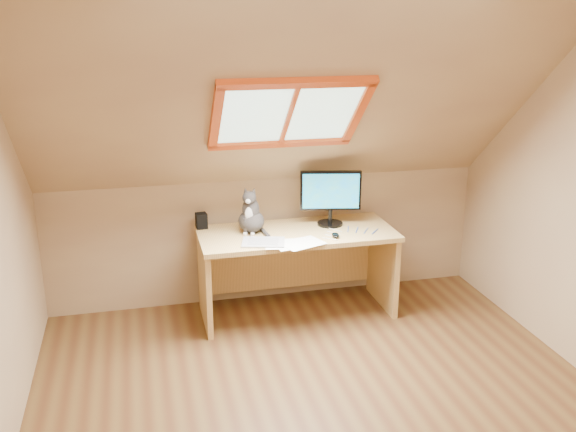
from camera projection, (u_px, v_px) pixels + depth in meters
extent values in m
plane|color=brown|center=(331.00, 418.00, 3.74)|extent=(3.50, 3.50, 0.00)
cube|color=tan|center=(530.00, 419.00, 1.76)|extent=(3.50, 0.02, 2.40)
cube|color=tan|center=(268.00, 239.00, 5.21)|extent=(3.50, 0.02, 1.00)
cube|color=tan|center=(291.00, 103.00, 4.13)|extent=(3.50, 1.56, 1.41)
cube|color=#B2E0CC|center=(288.00, 112.00, 4.22)|extent=(0.90, 0.53, 0.48)
cube|color=#D34A13|center=(288.00, 112.00, 4.22)|extent=(1.02, 0.64, 0.59)
cube|color=#DBAF68|center=(297.00, 234.00, 4.85)|extent=(1.48, 0.65, 0.04)
cube|color=#DBAF68|center=(205.00, 284.00, 4.80)|extent=(0.04, 0.58, 0.64)
cube|color=#DBAF68|center=(383.00, 267.00, 5.12)|extent=(0.04, 0.58, 0.64)
cube|color=#DBAF68|center=(288.00, 261.00, 5.23)|extent=(1.38, 0.03, 0.45)
cylinder|color=black|center=(330.00, 224.00, 4.99)|extent=(0.20, 0.20, 0.02)
cylinder|color=black|center=(330.00, 216.00, 4.98)|extent=(0.03, 0.03, 0.11)
cube|color=black|center=(331.00, 190.00, 4.91)|extent=(0.46, 0.13, 0.31)
cube|color=blue|center=(331.00, 191.00, 4.89)|extent=(0.42, 0.10, 0.27)
ellipsoid|color=#3E3937|center=(251.00, 221.00, 4.82)|extent=(0.27, 0.29, 0.17)
ellipsoid|color=#3E3937|center=(251.00, 209.00, 4.77)|extent=(0.17, 0.17, 0.18)
ellipsoid|color=silver|center=(249.00, 214.00, 4.73)|extent=(0.07, 0.06, 0.11)
ellipsoid|color=#3E3937|center=(249.00, 198.00, 4.70)|extent=(0.13, 0.12, 0.09)
sphere|color=silver|center=(248.00, 201.00, 4.67)|extent=(0.04, 0.04, 0.04)
cone|color=#3E3937|center=(245.00, 191.00, 4.71)|extent=(0.06, 0.06, 0.06)
cone|color=#3E3937|center=(254.00, 191.00, 4.70)|extent=(0.06, 0.05, 0.06)
cube|color=black|center=(201.00, 221.00, 4.90)|extent=(0.09, 0.09, 0.12)
cube|color=#B2B2B7|center=(263.00, 242.00, 4.60)|extent=(0.35, 0.28, 0.01)
ellipsoid|color=black|center=(336.00, 235.00, 4.72)|extent=(0.06, 0.10, 0.03)
cube|color=white|center=(290.00, 244.00, 4.58)|extent=(0.33, 0.27, 0.00)
cube|color=white|center=(290.00, 244.00, 4.58)|extent=(0.32, 0.24, 0.00)
cube|color=white|center=(290.00, 244.00, 4.58)|extent=(0.35, 0.30, 0.00)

